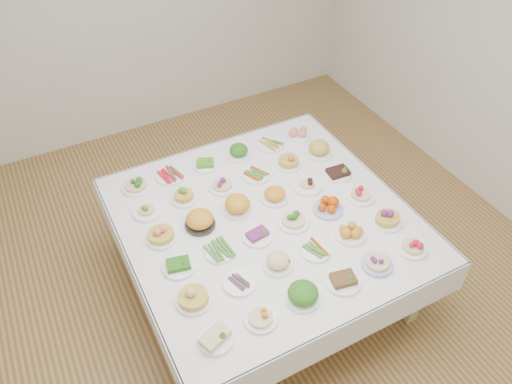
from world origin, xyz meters
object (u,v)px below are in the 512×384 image
display_table (266,225)px  dish_0 (215,337)px  dish_35 (299,132)px  dish_18 (161,233)px

display_table → dish_0: size_ratio=10.02×
display_table → dish_35: 1.04m
dish_0 → dish_18: (-0.00, 0.89, 0.02)m
dish_18 → dish_35: dish_18 is taller
dish_35 → dish_18: bearing=-158.2°
dish_18 → dish_35: 1.57m
display_table → dish_35: size_ratio=9.85×
display_table → dish_35: (0.73, 0.73, 0.12)m
dish_0 → dish_18: 0.89m
dish_0 → dish_35: bearing=45.3°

